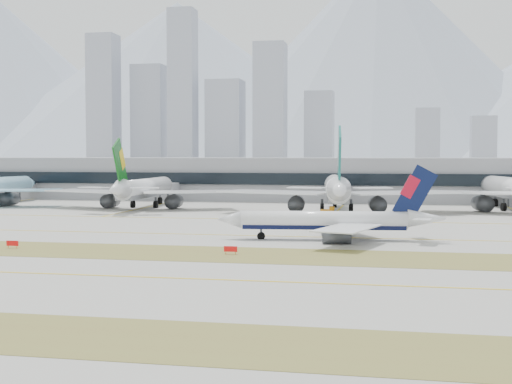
% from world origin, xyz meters
% --- Properties ---
extents(ground, '(3000.00, 3000.00, 0.00)m').
position_xyz_m(ground, '(0.00, 0.00, 0.00)').
color(ground, '#A8A59D').
rests_on(ground, ground).
extents(apron_markings, '(360.00, 122.22, 0.06)m').
position_xyz_m(apron_markings, '(0.00, -53.95, 0.02)').
color(apron_markings, olive).
rests_on(apron_markings, ground).
extents(taxiing_airliner, '(43.16, 37.29, 14.50)m').
position_xyz_m(taxiing_airliner, '(27.91, -8.99, 3.50)').
color(taxiing_airliner, white).
rests_on(taxiing_airliner, ground).
extents(widebody_eva, '(58.98, 57.69, 21.04)m').
position_xyz_m(widebody_eva, '(-35.36, 60.83, 5.59)').
color(widebody_eva, white).
rests_on(widebody_eva, ground).
extents(widebody_cathay, '(65.81, 64.76, 23.59)m').
position_xyz_m(widebody_cathay, '(23.51, 55.08, 6.27)').
color(widebody_cathay, white).
rests_on(widebody_cathay, ground).
extents(terminal, '(280.00, 43.10, 15.00)m').
position_xyz_m(terminal, '(0.00, 114.84, 7.50)').
color(terminal, gray).
rests_on(terminal, ground).
extents(hold_sign_left, '(2.20, 0.15, 1.35)m').
position_xyz_m(hold_sign_left, '(-25.01, -32.00, 0.88)').
color(hold_sign_left, red).
rests_on(hold_sign_left, ground).
extents(hold_sign_right, '(2.20, 0.15, 1.35)m').
position_xyz_m(hold_sign_right, '(13.56, -32.00, 0.88)').
color(hold_sign_right, red).
rests_on(hold_sign_right, ground).
extents(gse_c, '(3.55, 2.00, 2.60)m').
position_xyz_m(gse_c, '(22.29, 42.89, 1.05)').
color(gse_c, orange).
rests_on(gse_c, ground).
extents(city_skyline, '(342.00, 49.80, 140.00)m').
position_xyz_m(city_skyline, '(-106.76, 453.42, 49.80)').
color(city_skyline, '#999FAF').
rests_on(city_skyline, ground).
extents(mountain_ridge, '(2830.00, 1120.00, 470.00)m').
position_xyz_m(mountain_ridge, '(33.00, 1404.14, 181.85)').
color(mountain_ridge, '#9EA8B7').
rests_on(mountain_ridge, ground).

